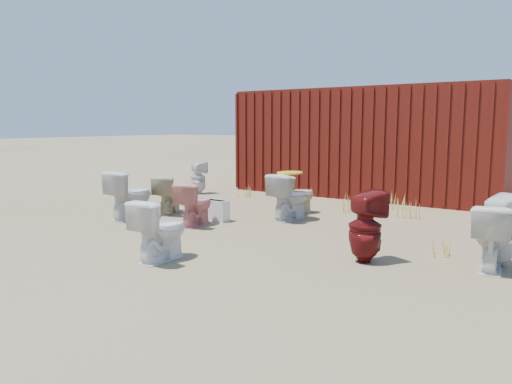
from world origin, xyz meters
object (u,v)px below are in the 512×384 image
Objects in this scene: toilet_front_maroon at (365,227)px; toilet_back_a at (198,177)px; toilet_front_a at (130,195)px; toilet_back_yellowlid at (290,197)px; toilet_back_e at (499,231)px; toilet_front_e at (491,237)px; shipping_container at (371,142)px; loose_tank at (215,210)px; toilet_front_c at (161,230)px; toilet_back_beige_right at (297,194)px; toilet_back_beige_left at (169,195)px; toilet_front_pink at (195,204)px.

toilet_back_a is (-5.53, 3.21, -0.05)m from toilet_front_maroon.
toilet_front_a is 1.06× the size of toilet_back_yellowlid.
toilet_back_a is at bearing 2.93° from toilet_back_e.
toilet_front_e is at bearing -133.09° from toilet_front_maroon.
toilet_back_yellowlid is at bearing -87.55° from shipping_container.
loose_tank is at bearing 151.63° from toilet_back_a.
toilet_front_c is 0.99× the size of toilet_front_e.
toilet_front_a is at bearing 22.04° from toilet_front_maroon.
toilet_front_maroon is 1.20× the size of toilet_back_beige_right.
toilet_back_beige_right is (1.86, 1.39, 0.00)m from toilet_back_beige_left.
toilet_back_beige_left is (-4.18, 0.94, -0.08)m from toilet_front_maroon.
toilet_back_e is 4.43m from loose_tank.
shipping_container is 4.11m from toilet_back_a.
toilet_front_maroon is at bearing 163.07° from toilet_front_pink.
toilet_front_c is 2.53m from loose_tank.
toilet_back_yellowlid is (-2.10, 1.71, -0.03)m from toilet_front_maroon.
toilet_front_pink is 1.00× the size of toilet_back_beige_left.
toilet_front_maroon reaches higher than toilet_front_pink.
shipping_container is 3.94m from toilet_back_yellowlid.
toilet_front_e is at bearing 173.26° from toilet_back_beige_right.
toilet_front_pink is at bearing -86.95° from loose_tank.
toilet_back_yellowlid is (0.22, -0.61, 0.04)m from toilet_back_beige_right.
toilet_front_e is (4.34, 0.10, 0.02)m from toilet_front_pink.
toilet_back_beige_right is (0.76, 1.90, 0.00)m from toilet_front_pink.
toilet_back_a is 3.33m from loose_tank.
toilet_back_yellowlid is at bearing -28.05° from toilet_front_e.
toilet_front_maroon reaches higher than toilet_front_c.
toilet_back_beige_left is at bearing 28.42° from toilet_back_yellowlid.
toilet_front_c is (1.06, -1.77, 0.02)m from toilet_front_pink.
toilet_back_a is at bearing 4.53° from toilet_back_beige_right.
toilet_front_e is at bearing -153.18° from toilet_front_c.
toilet_front_a reaches higher than toilet_back_a.
shipping_container is 7.56× the size of toilet_back_yellowlid.
toilet_front_c is 0.87× the size of toilet_front_maroon.
toilet_back_beige_right is at bearing -120.80° from toilet_front_pink.
toilet_back_a is at bearing -5.74° from toilet_front_maroon.
loose_tank is (-1.00, -0.78, -0.22)m from toilet_back_yellowlid.
toilet_back_yellowlid reaches higher than toilet_back_beige_left.
toilet_front_maroon is 1.22× the size of toilet_back_beige_left.
toilet_front_maroon is at bearing 164.59° from toilet_back_a.
shipping_container is 6.21m from toilet_front_e.
toilet_back_beige_left is at bearing -179.94° from loose_tank.
toilet_back_e is (1.32, 0.70, -0.01)m from toilet_front_maroon.
toilet_back_a is at bearing -55.09° from toilet_front_c.
toilet_back_beige_right is 0.89× the size of toilet_back_yellowlid.
shipping_container is at bearing -63.58° from toilet_front_e.
toilet_back_e is (5.65, 0.52, -0.00)m from toilet_front_a.
toilet_front_e reaches higher than toilet_back_beige_left.
toilet_front_pink is 0.92× the size of toilet_back_a.
toilet_back_a is at bearing -30.15° from toilet_front_e.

